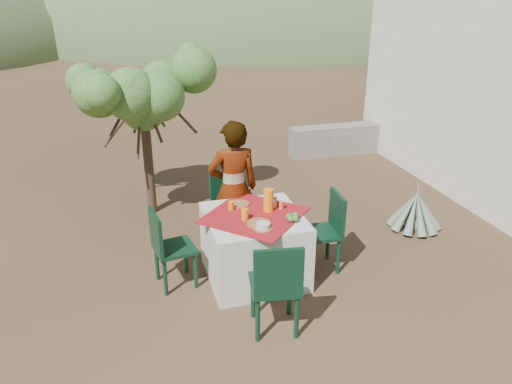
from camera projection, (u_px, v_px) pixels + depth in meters
ground at (203, 271)px, 5.72m from camera, size 160.00×160.00×0.00m
table at (254, 246)px, 5.49m from camera, size 1.30×1.30×0.76m
chair_far at (228, 202)px, 6.34m from camera, size 0.46×0.46×0.86m
chair_near at (276, 284)px, 4.52m from camera, size 0.51×0.51×0.97m
chair_left at (167, 245)px, 5.27m from camera, size 0.47×0.47×0.89m
chair_right at (327, 228)px, 5.61m from camera, size 0.45×0.45×0.91m
person at (233, 189)px, 5.84m from camera, size 0.60×0.39×1.64m
shrub_tree at (147, 100)px, 6.62m from camera, size 1.72×1.69×2.02m
agave at (415, 211)px, 6.60m from camera, size 0.70×0.69×0.74m
stone_wall at (356, 138)px, 9.53m from camera, size 2.60×0.35×0.55m
hill_near_right at (268, 19)px, 40.55m from camera, size 48.00×48.00×20.00m
hill_far_center at (70, 11)px, 50.59m from camera, size 60.00×60.00×24.00m
hill_far_right at (382, 9)px, 53.44m from camera, size 36.00×36.00×14.00m
plate_far at (239, 204)px, 5.57m from camera, size 0.24×0.24×0.01m
plate_near at (259, 223)px, 5.14m from camera, size 0.26×0.26×0.01m
glass_far at (231, 206)px, 5.43m from camera, size 0.06×0.06×0.10m
glass_near at (245, 214)px, 5.21m from camera, size 0.08×0.08×0.12m
juice_pitcher at (268, 200)px, 5.39m from camera, size 0.11×0.11×0.25m
bowl_plate at (263, 228)px, 5.03m from camera, size 0.20×0.20×0.01m
white_bowl at (263, 226)px, 5.02m from camera, size 0.14×0.14×0.05m
jar_left at (281, 205)px, 5.46m from camera, size 0.05×0.05×0.08m
jar_right at (274, 201)px, 5.57m from camera, size 0.06×0.06×0.09m
napkin_holder at (273, 204)px, 5.49m from camera, size 0.07×0.04×0.08m
fruit_cluster at (293, 217)px, 5.20m from camera, size 0.14×0.13×0.07m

